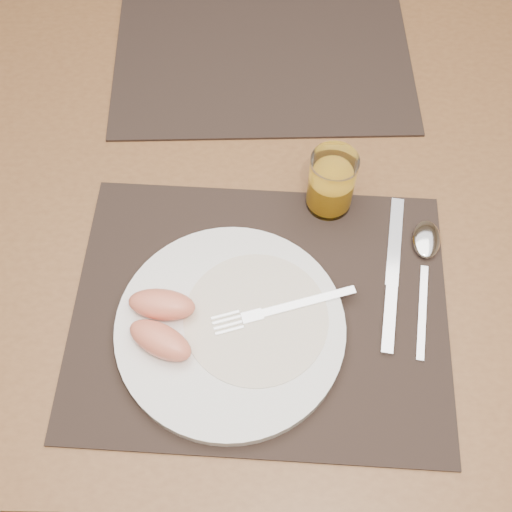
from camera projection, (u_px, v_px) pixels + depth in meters
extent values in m
plane|color=brown|center=(265.00, 355.00, 1.54)|extent=(5.00, 5.00, 0.00)
cube|color=brown|center=(272.00, 174.00, 0.90)|extent=(1.40, 0.90, 0.04)
cube|color=#2C211B|center=(260.00, 311.00, 0.77)|extent=(0.47, 0.37, 0.00)
cube|color=#2C211B|center=(262.00, 49.00, 0.99)|extent=(0.46, 0.36, 0.00)
cylinder|color=white|center=(230.00, 328.00, 0.75)|extent=(0.27, 0.27, 0.02)
cylinder|color=white|center=(256.00, 318.00, 0.75)|extent=(0.17, 0.17, 0.00)
cube|color=silver|center=(309.00, 302.00, 0.76)|extent=(0.11, 0.04, 0.00)
cube|color=silver|center=(252.00, 316.00, 0.75)|extent=(0.03, 0.02, 0.00)
cube|color=silver|center=(227.00, 323.00, 0.74)|extent=(0.04, 0.03, 0.00)
cube|color=silver|center=(395.00, 241.00, 0.82)|extent=(0.04, 0.13, 0.00)
cube|color=silver|center=(389.00, 319.00, 0.76)|extent=(0.03, 0.09, 0.01)
cube|color=silver|center=(422.00, 312.00, 0.77)|extent=(0.03, 0.12, 0.00)
ellipsoid|color=silver|center=(426.00, 239.00, 0.81)|extent=(0.04, 0.06, 0.01)
cylinder|color=white|center=(331.00, 182.00, 0.81)|extent=(0.06, 0.06, 0.09)
cylinder|color=orange|center=(330.00, 190.00, 0.82)|extent=(0.05, 0.05, 0.05)
ellipsoid|color=#E77F5E|center=(160.00, 340.00, 0.72)|extent=(0.09, 0.07, 0.03)
ellipsoid|color=#E77F5E|center=(162.00, 304.00, 0.74)|extent=(0.08, 0.05, 0.03)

